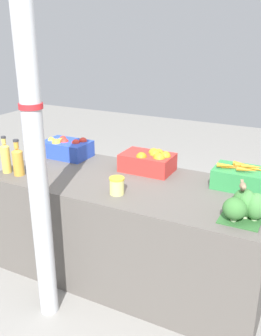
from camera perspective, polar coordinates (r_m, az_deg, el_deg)
ground_plane at (r=2.95m, az=-0.00°, el=-15.59°), size 10.00×10.00×0.00m
market_table at (r=2.75m, az=-0.00°, el=-9.28°), size 1.92×0.82×0.75m
support_pole at (r=2.11m, az=-14.72°, el=6.60°), size 0.13×0.13×2.51m
apple_crate at (r=3.11m, az=-9.68°, el=3.05°), size 0.38×0.25×0.16m
orange_crate at (r=2.75m, az=2.92°, el=1.10°), size 0.38×0.25×0.17m
carrot_crate at (r=2.57m, az=16.76°, el=-1.44°), size 0.38×0.25×0.17m
broccoli_pile at (r=2.14m, az=17.03°, el=-5.52°), size 0.24×0.21×0.17m
juice_bottle_golden at (r=2.86m, az=-18.48°, el=1.57°), size 0.07×0.07×0.27m
juice_bottle_amber at (r=2.78m, az=-16.77°, el=1.09°), size 0.08×0.08×0.26m
pickle_jar at (r=2.37m, az=-2.09°, el=-2.72°), size 0.10×0.10×0.11m
sparrow_bird at (r=2.09m, az=16.78°, el=-2.68°), size 0.06×0.13×0.05m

